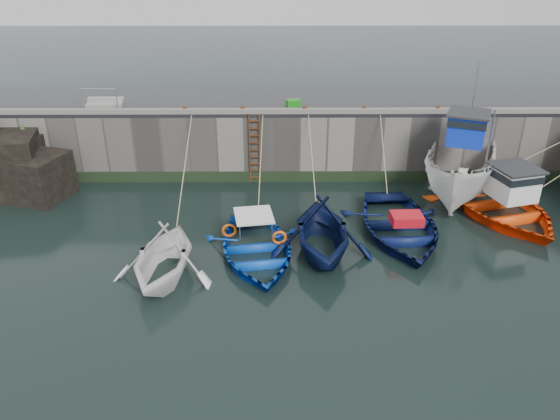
{
  "coord_description": "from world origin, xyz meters",
  "views": [
    {
      "loc": [
        -1.02,
        -12.9,
        9.95
      ],
      "look_at": [
        -0.91,
        4.65,
        1.2
      ],
      "focal_mm": 35.0,
      "sensor_mm": 36.0,
      "label": 1
    }
  ],
  "objects_px": {
    "boat_far_orange": "(499,204)",
    "bollard_d": "(364,109)",
    "boat_near_navy": "(398,234)",
    "bollard_e": "(438,109)",
    "bollard_a": "(185,110)",
    "bollard_c": "(305,109)",
    "bollard_b": "(243,109)",
    "boat_near_white": "(165,276)",
    "boat_near_blacktrim": "(321,252)",
    "fish_crate": "(293,103)",
    "boat_far_white": "(461,168)",
    "ladder": "(255,149)",
    "boat_near_blue": "(256,256)"
  },
  "relations": [
    {
      "from": "bollard_a",
      "to": "bollard_b",
      "type": "xyz_separation_m",
      "value": [
        2.5,
        0.0,
        0.0
      ]
    },
    {
      "from": "boat_near_blue",
      "to": "boat_near_navy",
      "type": "height_order",
      "value": "boat_near_navy"
    },
    {
      "from": "boat_near_blacktrim",
      "to": "boat_far_white",
      "type": "height_order",
      "value": "boat_far_white"
    },
    {
      "from": "boat_near_navy",
      "to": "boat_far_white",
      "type": "xyz_separation_m",
      "value": [
        3.27,
        3.53,
        1.21
      ]
    },
    {
      "from": "boat_near_blacktrim",
      "to": "bollard_a",
      "type": "xyz_separation_m",
      "value": [
        -5.53,
        6.56,
        3.3
      ]
    },
    {
      "from": "boat_near_navy",
      "to": "boat_near_white",
      "type": "bearing_deg",
      "value": -163.24
    },
    {
      "from": "boat_near_navy",
      "to": "bollard_b",
      "type": "height_order",
      "value": "bollard_b"
    },
    {
      "from": "bollard_d",
      "to": "bollard_e",
      "type": "height_order",
      "value": "same"
    },
    {
      "from": "boat_far_white",
      "to": "fish_crate",
      "type": "height_order",
      "value": "boat_far_white"
    },
    {
      "from": "bollard_d",
      "to": "boat_near_white",
      "type": "bearing_deg",
      "value": -132.88
    },
    {
      "from": "boat_far_orange",
      "to": "bollard_a",
      "type": "distance_m",
      "value": 13.67
    },
    {
      "from": "boat_far_orange",
      "to": "bollard_d",
      "type": "distance_m",
      "value": 6.84
    },
    {
      "from": "bollard_b",
      "to": "boat_near_blacktrim",
      "type": "bearing_deg",
      "value": -65.18
    },
    {
      "from": "bollard_b",
      "to": "bollard_d",
      "type": "distance_m",
      "value": 5.3
    },
    {
      "from": "bollard_e",
      "to": "bollard_a",
      "type": "bearing_deg",
      "value": 180.0
    },
    {
      "from": "ladder",
      "to": "bollard_e",
      "type": "relative_size",
      "value": 11.43
    },
    {
      "from": "ladder",
      "to": "bollard_b",
      "type": "xyz_separation_m",
      "value": [
        -0.5,
        0.34,
        1.71
      ]
    },
    {
      "from": "bollard_c",
      "to": "bollard_e",
      "type": "xyz_separation_m",
      "value": [
        5.8,
        0.0,
        0.0
      ]
    },
    {
      "from": "ladder",
      "to": "bollard_e",
      "type": "distance_m",
      "value": 8.19
    },
    {
      "from": "ladder",
      "to": "boat_near_navy",
      "type": "bearing_deg",
      "value": -41.39
    },
    {
      "from": "boat_near_white",
      "to": "bollard_d",
      "type": "distance_m",
      "value": 11.5
    },
    {
      "from": "boat_near_blacktrim",
      "to": "bollard_d",
      "type": "relative_size",
      "value": 16.15
    },
    {
      "from": "boat_far_white",
      "to": "bollard_e",
      "type": "relative_size",
      "value": 28.48
    },
    {
      "from": "bollard_b",
      "to": "bollard_d",
      "type": "height_order",
      "value": "same"
    },
    {
      "from": "bollard_d",
      "to": "bollard_a",
      "type": "bearing_deg",
      "value": 180.0
    },
    {
      "from": "boat_far_orange",
      "to": "bollard_e",
      "type": "bearing_deg",
      "value": 102.59
    },
    {
      "from": "boat_near_white",
      "to": "bollard_b",
      "type": "xyz_separation_m",
      "value": [
        2.19,
        8.07,
        3.3
      ]
    },
    {
      "from": "boat_far_orange",
      "to": "fish_crate",
      "type": "height_order",
      "value": "boat_far_orange"
    },
    {
      "from": "boat_far_orange",
      "to": "bollard_e",
      "type": "xyz_separation_m",
      "value": [
        -1.89,
        3.56,
        2.88
      ]
    },
    {
      "from": "boat_near_blacktrim",
      "to": "boat_far_white",
      "type": "distance_m",
      "value": 8.04
    },
    {
      "from": "boat_near_blacktrim",
      "to": "bollard_e",
      "type": "bearing_deg",
      "value": 48.6
    },
    {
      "from": "ladder",
      "to": "boat_far_white",
      "type": "distance_m",
      "value": 8.94
    },
    {
      "from": "boat_far_white",
      "to": "fish_crate",
      "type": "distance_m",
      "value": 7.86
    },
    {
      "from": "boat_far_white",
      "to": "boat_near_blue",
      "type": "bearing_deg",
      "value": -126.94
    },
    {
      "from": "boat_near_white",
      "to": "boat_near_blue",
      "type": "height_order",
      "value": "boat_near_white"
    },
    {
      "from": "boat_near_white",
      "to": "bollard_c",
      "type": "distance_m",
      "value": 10.0
    },
    {
      "from": "boat_near_blue",
      "to": "boat_far_orange",
      "type": "xyz_separation_m",
      "value": [
        9.63,
        3.24,
        0.42
      ]
    },
    {
      "from": "boat_near_blue",
      "to": "bollard_e",
      "type": "xyz_separation_m",
      "value": [
        7.74,
        6.8,
        3.3
      ]
    },
    {
      "from": "ladder",
      "to": "boat_near_blacktrim",
      "type": "distance_m",
      "value": 6.9
    },
    {
      "from": "ladder",
      "to": "bollard_c",
      "type": "xyz_separation_m",
      "value": [
        2.2,
        0.34,
        1.71
      ]
    },
    {
      "from": "boat_near_navy",
      "to": "bollard_c",
      "type": "xyz_separation_m",
      "value": [
        -3.35,
        5.23,
        3.3
      ]
    },
    {
      "from": "fish_crate",
      "to": "boat_near_blacktrim",
      "type": "bearing_deg",
      "value": -99.92
    },
    {
      "from": "boat_far_orange",
      "to": "bollard_d",
      "type": "relative_size",
      "value": 26.08
    },
    {
      "from": "bollard_a",
      "to": "bollard_d",
      "type": "distance_m",
      "value": 7.8
    },
    {
      "from": "boat_far_orange",
      "to": "bollard_c",
      "type": "distance_m",
      "value": 8.95
    },
    {
      "from": "boat_near_navy",
      "to": "boat_far_orange",
      "type": "xyz_separation_m",
      "value": [
        4.34,
        1.67,
        0.42
      ]
    },
    {
      "from": "bollard_b",
      "to": "bollard_a",
      "type": "bearing_deg",
      "value": 180.0
    },
    {
      "from": "boat_far_white",
      "to": "bollard_b",
      "type": "distance_m",
      "value": 9.71
    },
    {
      "from": "boat_near_white",
      "to": "bollard_e",
      "type": "distance_m",
      "value": 13.8
    },
    {
      "from": "ladder",
      "to": "bollard_d",
      "type": "distance_m",
      "value": 5.11
    }
  ]
}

